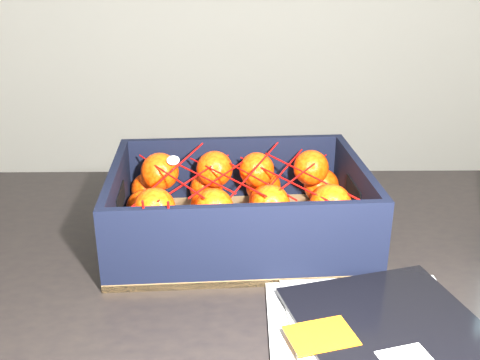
{
  "coord_description": "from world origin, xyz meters",
  "views": [
    {
      "loc": [
        0.12,
        -0.61,
        1.17
      ],
      "look_at": [
        0.17,
        0.14,
        0.86
      ],
      "focal_mm": 41.94,
      "sensor_mm": 36.0,
      "label": 1
    }
  ],
  "objects": [
    {
      "name": "magazine_stack",
      "position": [
        0.32,
        -0.12,
        0.76
      ],
      "size": [
        0.29,
        0.32,
        0.02
      ],
      "color": "#BCBBB7",
      "rests_on": "table"
    },
    {
      "name": "table",
      "position": [
        0.26,
        0.05,
        0.65
      ],
      "size": [
        1.25,
        0.87,
        0.75
      ],
      "color": "black",
      "rests_on": "ground"
    },
    {
      "name": "produce_crate",
      "position": [
        0.17,
        0.17,
        0.79
      ],
      "size": [
        0.38,
        0.29,
        0.12
      ],
      "color": "brown",
      "rests_on": "table"
    },
    {
      "name": "clementine_heap",
      "position": [
        0.17,
        0.17,
        0.81
      ],
      "size": [
        0.36,
        0.27,
        0.11
      ],
      "color": "#E93604",
      "rests_on": "produce_crate"
    },
    {
      "name": "mesh_net",
      "position": [
        0.16,
        0.16,
        0.85
      ],
      "size": [
        0.32,
        0.26,
        0.09
      ],
      "color": "#BB0807",
      "rests_on": "clementine_heap"
    }
  ]
}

